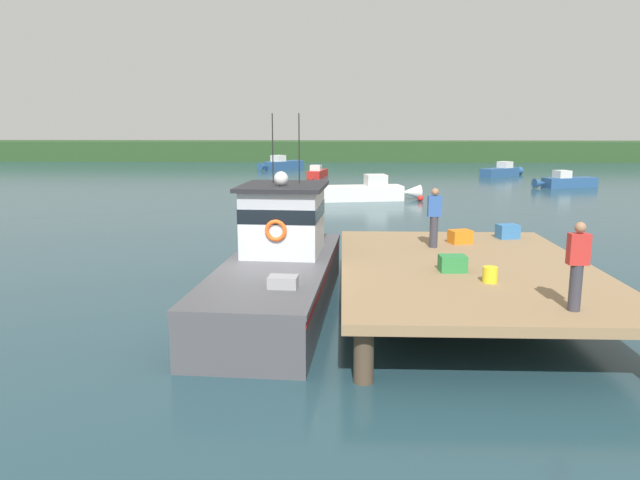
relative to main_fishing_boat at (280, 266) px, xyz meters
The scene contains 18 objects.
ground_plane 1.17m from the main_fishing_boat, 114.07° to the right, with size 200.00×200.00×0.00m, color #23424C.
dock 4.59m from the main_fishing_boat, ahead, with size 6.00×9.00×1.20m.
main_fishing_boat is the anchor object (origin of this frame).
crate_stack_mid_dock 5.38m from the main_fishing_boat, 23.59° to the left, with size 0.60×0.44×0.38m, color orange.
crate_stack_near_edge 4.29m from the main_fishing_boat, 16.39° to the right, with size 0.60×0.44×0.37m, color #2D8442.
crate_single_by_cleat 7.11m from the main_fishing_boat, 24.53° to the left, with size 0.60×0.44×0.41m, color #3370B2.
bait_bucket 5.21m from the main_fishing_boat, 24.46° to the right, with size 0.32×0.32×0.34m, color yellow.
deckhand_by_the_boat 4.47m from the main_fishing_boat, 20.54° to the left, with size 0.36×0.22×1.63m.
deckhand_further_back 7.15m from the main_fishing_boat, 35.28° to the right, with size 0.36×0.22×1.63m.
moored_boat_outer_mooring 46.43m from the main_fishing_boat, 95.76° to the left, with size 4.40×5.07×1.43m.
moored_boat_mid_harbor 21.62m from the main_fishing_boat, 81.60° to the left, with size 6.19×2.41×1.55m.
moored_boat_far_right 36.73m from the main_fishing_boat, 90.99° to the left, with size 1.70×4.38×1.09m.
moored_boat_near_channel 34.33m from the main_fishing_boat, 58.90° to the left, with size 4.93×2.31×1.24m.
moored_boat_off_the_point 41.83m from the main_fishing_boat, 68.08° to the left, with size 4.48×3.93×1.27m.
mooring_buoy_channel_marker 22.24m from the main_fishing_boat, 96.35° to the left, with size 0.45×0.45×0.45m, color red.
mooring_buoy_outer 22.57m from the main_fishing_boat, 87.83° to the left, with size 0.42×0.42×0.42m, color silver.
mooring_buoy_spare_mooring 21.91m from the main_fishing_boat, 73.51° to the left, with size 0.36×0.36×0.36m, color red.
far_shoreline 61.46m from the main_fishing_boat, 90.22° to the left, with size 120.00×8.00×2.40m, color #284723.
Camera 1 is at (1.80, -14.16, 4.53)m, focal length 33.71 mm.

